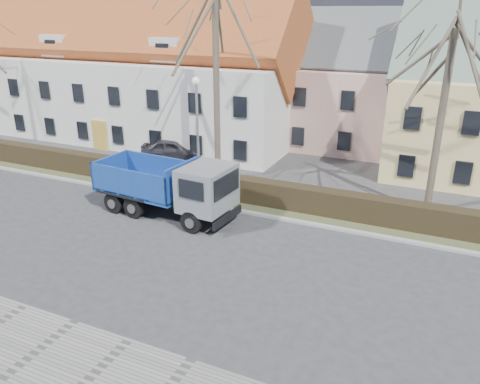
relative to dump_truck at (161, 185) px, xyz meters
The scene contains 13 objects.
ground 4.01m from the dump_truck, 50.69° to the right, with size 120.00×120.00×0.00m, color #333335.
sidewalk_near 11.70m from the dump_truck, 78.33° to the right, with size 80.00×5.00×0.08m, color gray.
curb_far 3.26m from the dump_truck, 36.42° to the left, with size 80.00×0.30×0.12m, color gray.
grass_strip 4.33m from the dump_truck, 54.83° to the left, with size 80.00×3.00×0.10m, color #404828.
hedge 4.01m from the dump_truck, 53.14° to the left, with size 60.00×0.90×1.30m, color black.
building_white 17.21m from the dump_truck, 129.05° to the left, with size 26.80×10.80×9.50m, color silver, non-canonical shape.
building_pink 18.44m from the dump_truck, 69.67° to the left, with size 10.80×8.80×8.00m, color #CA9B8F, non-canonical shape.
tree_1 7.41m from the dump_truck, 86.47° to the left, with size 9.20×9.20×12.65m, color #4E4436, non-canonical shape.
tree_2 14.14m from the dump_truck, 24.52° to the left, with size 8.00×8.00×11.00m, color #4E4436, non-canonical shape.
dump_truck is the anchor object (origin of this frame).
streetlight 4.47m from the dump_truck, 91.79° to the left, with size 0.50×0.50×6.45m, color #9A9DA0, non-canonical shape.
cart_frame 3.29m from the dump_truck, 148.56° to the left, with size 0.72×0.41×0.66m, color silver, non-canonical shape.
parked_car_a 9.26m from the dump_truck, 118.51° to the left, with size 1.74×4.34×1.48m, color #29282F.
Camera 1 is at (10.33, -15.54, 9.71)m, focal length 35.00 mm.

